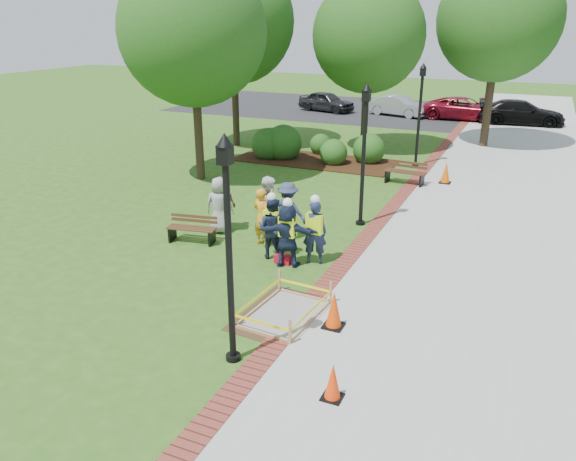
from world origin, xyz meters
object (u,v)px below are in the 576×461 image
at_px(hivis_worker_b, 315,230).
at_px(wet_concrete_pad, 284,306).
at_px(lamp_near, 228,236).
at_px(hivis_worker_a, 288,233).
at_px(hivis_worker_c, 272,226).
at_px(bench_near, 192,234).
at_px(cone_front, 333,382).

bearing_deg(hivis_worker_b, wet_concrete_pad, -81.39).
bearing_deg(lamp_near, wet_concrete_pad, 84.26).
bearing_deg(hivis_worker_a, hivis_worker_c, 151.55).
height_order(wet_concrete_pad, hivis_worker_a, hivis_worker_a).
bearing_deg(hivis_worker_c, lamp_near, -73.22).
bearing_deg(bench_near, cone_front, -39.68).
bearing_deg(lamp_near, bench_near, 130.19).
bearing_deg(hivis_worker_b, lamp_near, -87.12).
xyz_separation_m(bench_near, hivis_worker_c, (2.53, -0.04, 0.66)).
bearing_deg(cone_front, hivis_worker_c, 125.08).
bearing_deg(hivis_worker_b, hivis_worker_a, -142.54).
distance_m(bench_near, hivis_worker_a, 3.22).
bearing_deg(cone_front, lamp_near, 170.73).
bearing_deg(lamp_near, hivis_worker_b, 92.88).
height_order(bench_near, hivis_worker_a, hivis_worker_a).
bearing_deg(hivis_worker_a, hivis_worker_b, 37.46).
xyz_separation_m(cone_front, hivis_worker_c, (-3.47, 4.95, 0.57)).
relative_size(wet_concrete_pad, lamp_near, 0.57).
relative_size(hivis_worker_a, hivis_worker_b, 0.98).
bearing_deg(bench_near, wet_concrete_pad, -33.80).
height_order(wet_concrete_pad, hivis_worker_b, hivis_worker_b).
xyz_separation_m(lamp_near, hivis_worker_a, (-0.80, 4.29, -1.57)).
bearing_deg(wet_concrete_pad, bench_near, 146.20).
xyz_separation_m(hivis_worker_a, hivis_worker_b, (0.56, 0.43, 0.01)).
bearing_deg(cone_front, wet_concrete_pad, 130.33).
relative_size(cone_front, hivis_worker_a, 0.38).
xyz_separation_m(lamp_near, hivis_worker_c, (-1.39, 4.61, -1.58)).
height_order(bench_near, hivis_worker_c, hivis_worker_c).
bearing_deg(bench_near, hivis_worker_b, 1.09).
distance_m(lamp_near, hivis_worker_c, 5.07).
relative_size(wet_concrete_pad, cone_front, 3.54).
bearing_deg(hivis_worker_c, hivis_worker_b, 5.40).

